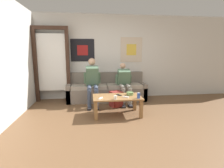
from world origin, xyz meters
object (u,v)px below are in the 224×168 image
at_px(person_seated_adult, 92,80).
at_px(backpack, 116,99).
at_px(game_controller_near_left, 126,97).
at_px(game_controller_near_right, 101,98).
at_px(person_seated_teen, 124,82).
at_px(ceramic_bowl, 130,93).
at_px(cell_phone, 119,95).
at_px(coffee_table, 117,99).
at_px(pillar_candle, 115,98).
at_px(couch, 107,91).
at_px(drink_can_blue, 139,96).

bearing_deg(person_seated_adult, backpack, -29.04).
bearing_deg(game_controller_near_left, game_controller_near_right, -175.68).
bearing_deg(person_seated_teen, backpack, -129.32).
bearing_deg(ceramic_bowl, cell_phone, -179.88).
relative_size(coffee_table, cell_phone, 7.30).
relative_size(pillar_candle, cell_phone, 0.59).
relative_size(backpack, game_controller_near_left, 2.99).
xyz_separation_m(person_seated_teen, backpack, (-0.28, -0.34, -0.41)).
xyz_separation_m(person_seated_adult, ceramic_bowl, (0.86, -0.87, -0.21)).
relative_size(person_seated_adult, ceramic_bowl, 7.47).
distance_m(person_seated_adult, cell_phone, 1.08).
height_order(couch, pillar_candle, couch).
height_order(couch, game_controller_near_left, couch).
relative_size(person_seated_teen, pillar_candle, 12.73).
xyz_separation_m(coffee_table, pillar_candle, (-0.07, -0.24, 0.11)).
bearing_deg(couch, game_controller_near_left, -78.51).
distance_m(person_seated_adult, pillar_candle, 1.31).
distance_m(couch, game_controller_near_left, 1.46).
distance_m(backpack, cell_phone, 0.58).
distance_m(backpack, ceramic_bowl, 0.64).
bearing_deg(couch, cell_phone, -81.88).
relative_size(game_controller_near_left, game_controller_near_right, 0.99).
xyz_separation_m(coffee_table, ceramic_bowl, (0.32, 0.09, 0.11)).
relative_size(coffee_table, backpack, 2.68).
bearing_deg(ceramic_bowl, drink_can_blue, -70.05).
relative_size(coffee_table, person_seated_adult, 0.86).
height_order(person_seated_adult, ceramic_bowl, person_seated_adult).
bearing_deg(pillar_candle, cell_phone, 68.19).
bearing_deg(coffee_table, drink_can_blue, -27.30).
height_order(couch, game_controller_near_right, couch).
bearing_deg(drink_can_blue, person_seated_teen, 94.14).
height_order(ceramic_bowl, game_controller_near_left, ceramic_bowl).
height_order(coffee_table, game_controller_near_right, game_controller_near_right).
xyz_separation_m(person_seated_adult, pillar_candle, (0.47, -1.20, -0.21)).
distance_m(ceramic_bowl, game_controller_near_left, 0.26).
bearing_deg(drink_can_blue, ceramic_bowl, 109.95).
height_order(person_seated_adult, backpack, person_seated_adult).
bearing_deg(person_seated_adult, cell_phone, -55.22).
height_order(game_controller_near_right, cell_phone, game_controller_near_right).
bearing_deg(coffee_table, person_seated_adult, 119.36).
height_order(person_seated_teen, ceramic_bowl, person_seated_teen).
height_order(backpack, drink_can_blue, drink_can_blue).
relative_size(backpack, game_controller_near_right, 2.96).
relative_size(person_seated_adult, game_controller_near_right, 9.17).
height_order(couch, drink_can_blue, couch).
bearing_deg(game_controller_near_left, pillar_candle, -153.34).
bearing_deg(drink_can_blue, person_seated_adult, 129.55).
xyz_separation_m(ceramic_bowl, pillar_candle, (-0.40, -0.34, -0.00)).
xyz_separation_m(ceramic_bowl, drink_can_blue, (0.12, -0.32, 0.02)).
xyz_separation_m(backpack, cell_phone, (-0.01, -0.52, 0.25)).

